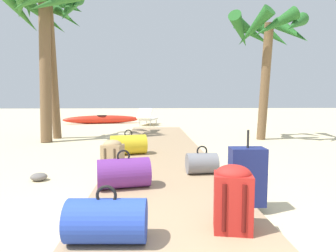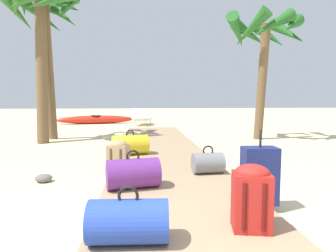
# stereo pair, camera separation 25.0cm
# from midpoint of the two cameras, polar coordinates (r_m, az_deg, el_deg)

# --- Properties ---
(ground_plane) EXTENTS (60.00, 60.00, 0.00)m
(ground_plane) POSITION_cam_midpoint_polar(r_m,az_deg,el_deg) (5.40, -2.04, -7.33)
(ground_plane) COLOR beige
(boardwalk) EXTENTS (1.79, 9.89, 0.08)m
(boardwalk) POSITION_cam_midpoint_polar(r_m,az_deg,el_deg) (6.36, -2.54, -5.02)
(boardwalk) COLOR tan
(boardwalk) RESTS_ON ground
(duffel_bag_blue) EXTENTS (0.63, 0.37, 0.45)m
(duffel_bag_blue) POSITION_cam_midpoint_polar(r_m,az_deg,el_deg) (2.38, -10.92, -17.95)
(duffel_bag_blue) COLOR #2847B7
(duffel_bag_blue) RESTS_ON boardwalk
(backpack_tan) EXTENTS (0.35, 0.30, 0.49)m
(backpack_tan) POSITION_cam_midpoint_polar(r_m,az_deg,el_deg) (4.49, -11.38, -5.66)
(backpack_tan) COLOR tan
(backpack_tan) RESTS_ON boardwalk
(duffel_bag_grey) EXTENTS (0.47, 0.34, 0.42)m
(duffel_bag_grey) POSITION_cam_midpoint_polar(r_m,az_deg,el_deg) (4.38, 6.24, -7.22)
(duffel_bag_grey) COLOR slate
(duffel_bag_grey) RESTS_ON boardwalk
(suitcase_navy) EXTENTS (0.37, 0.23, 0.79)m
(suitcase_navy) POSITION_cam_midpoint_polar(r_m,az_deg,el_deg) (3.21, 15.42, -9.37)
(suitcase_navy) COLOR navy
(suitcase_navy) RESTS_ON boardwalk
(backpack_red) EXTENTS (0.35, 0.31, 0.57)m
(backpack_red) POSITION_cam_midpoint_polar(r_m,az_deg,el_deg) (2.58, 13.40, -13.17)
(backpack_red) COLOR red
(backpack_red) RESTS_ON boardwalk
(duffel_bag_yellow) EXTENTS (0.77, 0.54, 0.50)m
(duffel_bag_yellow) POSITION_cam_midpoint_polar(r_m,az_deg,el_deg) (5.82, -8.67, -3.70)
(duffel_bag_yellow) COLOR gold
(duffel_bag_yellow) RESTS_ON boardwalk
(duffel_bag_purple) EXTENTS (0.71, 0.49, 0.48)m
(duffel_bag_purple) POSITION_cam_midpoint_polar(r_m,az_deg,el_deg) (3.68, -8.87, -9.21)
(duffel_bag_purple) COLOR #6B2D84
(duffel_bag_purple) RESTS_ON boardwalk
(palm_tree_far_left) EXTENTS (2.14, 2.09, 4.49)m
(palm_tree_far_left) POSITION_cam_midpoint_polar(r_m,az_deg,el_deg) (9.38, -23.40, 19.96)
(palm_tree_far_left) COLOR brown
(palm_tree_far_left) RESTS_ON ground
(palm_tree_far_right) EXTENTS (2.35, 2.27, 3.65)m
(palm_tree_far_right) POSITION_cam_midpoint_polar(r_m,az_deg,el_deg) (8.89, 17.86, 16.13)
(palm_tree_far_right) COLOR brown
(palm_tree_far_right) RESTS_ON ground
(palm_tree_near_left) EXTENTS (2.37, 2.25, 4.14)m
(palm_tree_near_left) POSITION_cam_midpoint_polar(r_m,az_deg,el_deg) (8.80, -24.63, 18.15)
(palm_tree_near_left) COLOR brown
(palm_tree_near_left) RESTS_ON ground
(lounge_chair) EXTENTS (0.97, 1.66, 0.76)m
(lounge_chair) POSITION_cam_midpoint_polar(r_m,az_deg,el_deg) (13.07, -5.67, 1.61)
(lounge_chair) COLOR white
(lounge_chair) RESTS_ON ground
(kayak) EXTENTS (3.63, 1.20, 0.40)m
(kayak) POSITION_cam_midpoint_polar(r_m,az_deg,el_deg) (14.17, -14.50, 1.24)
(kayak) COLOR red
(kayak) RESTS_ON ground
(rock_right_near) EXTENTS (0.38, 0.43, 0.19)m
(rock_right_near) POSITION_cam_midpoint_polar(r_m,az_deg,el_deg) (4.49, 15.71, -8.89)
(rock_right_near) COLOR #5B5651
(rock_right_near) RESTS_ON ground
(rock_left_near) EXTENTS (0.24, 0.22, 0.11)m
(rock_left_near) POSITION_cam_midpoint_polar(r_m,az_deg,el_deg) (4.62, -24.75, -9.31)
(rock_left_near) COLOR slate
(rock_left_near) RESTS_ON ground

